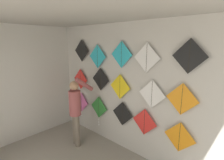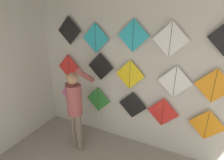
{
  "view_description": "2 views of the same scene",
  "coord_description": "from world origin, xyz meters",
  "px_view_note": "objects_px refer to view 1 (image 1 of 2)",
  "views": [
    {
      "loc": [
        2.34,
        1.2,
        2.41
      ],
      "look_at": [
        -0.03,
        3.76,
        1.64
      ],
      "focal_mm": 28.0,
      "sensor_mm": 36.0,
      "label": 1
    },
    {
      "loc": [
        1.0,
        1.17,
        2.48
      ],
      "look_at": [
        -0.26,
        3.76,
        1.39
      ],
      "focal_mm": 28.0,
      "sensor_mm": 36.0,
      "label": 2
    }
  ],
  "objects_px": {
    "kite_1": "(99,109)",
    "kite_12": "(121,55)",
    "shopkeeper": "(76,107)",
    "kite_7": "(120,87)",
    "kite_3": "(144,122)",
    "kite_13": "(147,58)",
    "kite_5": "(81,79)",
    "kite_11": "(97,56)",
    "kite_9": "(182,99)",
    "kite_2": "(122,114)",
    "kite_14": "(189,56)",
    "kite_8": "(152,94)",
    "kite_10": "(82,51)",
    "kite_6": "(101,79)",
    "kite_4": "(179,137)",
    "kite_0": "(81,103)"
  },
  "relations": [
    {
      "from": "kite_2",
      "to": "kite_8",
      "type": "distance_m",
      "value": 0.92
    },
    {
      "from": "kite_1",
      "to": "kite_14",
      "type": "xyz_separation_m",
      "value": [
        2.08,
        0.0,
        1.43
      ]
    },
    {
      "from": "kite_2",
      "to": "kite_10",
      "type": "distance_m",
      "value": 1.91
    },
    {
      "from": "kite_4",
      "to": "kite_11",
      "type": "height_order",
      "value": "kite_11"
    },
    {
      "from": "kite_13",
      "to": "shopkeeper",
      "type": "bearing_deg",
      "value": -157.48
    },
    {
      "from": "kite_3",
      "to": "kite_9",
      "type": "bearing_deg",
      "value": 0.0
    },
    {
      "from": "kite_3",
      "to": "kite_8",
      "type": "bearing_deg",
      "value": 0.0
    },
    {
      "from": "kite_8",
      "to": "kite_10",
      "type": "distance_m",
      "value": 2.21
    },
    {
      "from": "kite_2",
      "to": "kite_8",
      "type": "bearing_deg",
      "value": 0.0
    },
    {
      "from": "kite_11",
      "to": "kite_1",
      "type": "bearing_deg",
      "value": -3.33
    },
    {
      "from": "shopkeeper",
      "to": "kite_7",
      "type": "height_order",
      "value": "kite_7"
    },
    {
      "from": "kite_6",
      "to": "kite_14",
      "type": "height_order",
      "value": "kite_14"
    },
    {
      "from": "kite_12",
      "to": "kite_13",
      "type": "bearing_deg",
      "value": 0.0
    },
    {
      "from": "kite_3",
      "to": "kite_13",
      "type": "height_order",
      "value": "kite_13"
    },
    {
      "from": "kite_0",
      "to": "shopkeeper",
      "type": "bearing_deg",
      "value": -46.16
    },
    {
      "from": "kite_6",
      "to": "kite_5",
      "type": "bearing_deg",
      "value": 180.0
    },
    {
      "from": "shopkeeper",
      "to": "kite_7",
      "type": "distance_m",
      "value": 1.14
    },
    {
      "from": "kite_2",
      "to": "kite_9",
      "type": "height_order",
      "value": "kite_9"
    },
    {
      "from": "kite_3",
      "to": "kite_9",
      "type": "relative_size",
      "value": 1.0
    },
    {
      "from": "kite_3",
      "to": "kite_0",
      "type": "bearing_deg",
      "value": -179.98
    },
    {
      "from": "kite_7",
      "to": "kite_8",
      "type": "distance_m",
      "value": 0.78
    },
    {
      "from": "kite_5",
      "to": "kite_10",
      "type": "distance_m",
      "value": 0.77
    },
    {
      "from": "kite_13",
      "to": "kite_9",
      "type": "bearing_deg",
      "value": 0.0
    },
    {
      "from": "kite_7",
      "to": "kite_11",
      "type": "bearing_deg",
      "value": 180.0
    },
    {
      "from": "kite_0",
      "to": "kite_4",
      "type": "bearing_deg",
      "value": 0.01
    },
    {
      "from": "shopkeeper",
      "to": "kite_12",
      "type": "xyz_separation_m",
      "value": [
        0.85,
        0.6,
        1.21
      ]
    },
    {
      "from": "kite_3",
      "to": "kite_10",
      "type": "height_order",
      "value": "kite_10"
    },
    {
      "from": "kite_11",
      "to": "kite_5",
      "type": "bearing_deg",
      "value": 180.0
    },
    {
      "from": "kite_0",
      "to": "kite_10",
      "type": "relative_size",
      "value": 1.25
    },
    {
      "from": "shopkeeper",
      "to": "kite_7",
      "type": "relative_size",
      "value": 2.99
    },
    {
      "from": "kite_2",
      "to": "kite_11",
      "type": "xyz_separation_m",
      "value": [
        -0.78,
        0.0,
        1.22
      ]
    },
    {
      "from": "kite_0",
      "to": "kite_12",
      "type": "relative_size",
      "value": 1.25
    },
    {
      "from": "kite_3",
      "to": "kite_12",
      "type": "xyz_separation_m",
      "value": [
        -0.61,
        0.0,
        1.3
      ]
    },
    {
      "from": "kite_9",
      "to": "kite_13",
      "type": "xyz_separation_m",
      "value": [
        -0.7,
        0.0,
        0.64
      ]
    },
    {
      "from": "kite_3",
      "to": "kite_10",
      "type": "xyz_separation_m",
      "value": [
        -1.94,
        0.0,
        1.34
      ]
    },
    {
      "from": "kite_5",
      "to": "kite_13",
      "type": "relative_size",
      "value": 1.0
    },
    {
      "from": "kite_4",
      "to": "kite_14",
      "type": "bearing_deg",
      "value": 0.0
    },
    {
      "from": "kite_1",
      "to": "kite_12",
      "type": "height_order",
      "value": "kite_12"
    },
    {
      "from": "kite_4",
      "to": "kite_12",
      "type": "xyz_separation_m",
      "value": [
        -1.32,
        0.0,
        1.36
      ]
    },
    {
      "from": "kite_2",
      "to": "kite_3",
      "type": "height_order",
      "value": "kite_2"
    },
    {
      "from": "kite_2",
      "to": "kite_4",
      "type": "distance_m",
      "value": 1.28
    },
    {
      "from": "kite_3",
      "to": "kite_5",
      "type": "distance_m",
      "value": 2.12
    },
    {
      "from": "kite_5",
      "to": "kite_10",
      "type": "relative_size",
      "value": 1.0
    },
    {
      "from": "kite_3",
      "to": "kite_11",
      "type": "relative_size",
      "value": 1.0
    },
    {
      "from": "shopkeeper",
      "to": "kite_3",
      "type": "bearing_deg",
      "value": 37.9
    },
    {
      "from": "kite_9",
      "to": "kite_2",
      "type": "bearing_deg",
      "value": 180.0
    },
    {
      "from": "kite_0",
      "to": "kite_12",
      "type": "distance_m",
      "value": 2.0
    },
    {
      "from": "kite_4",
      "to": "kite_6",
      "type": "bearing_deg",
      "value": 180.0
    },
    {
      "from": "kite_12",
      "to": "kite_14",
      "type": "distance_m",
      "value": 1.36
    },
    {
      "from": "shopkeeper",
      "to": "kite_10",
      "type": "distance_m",
      "value": 1.47
    }
  ]
}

